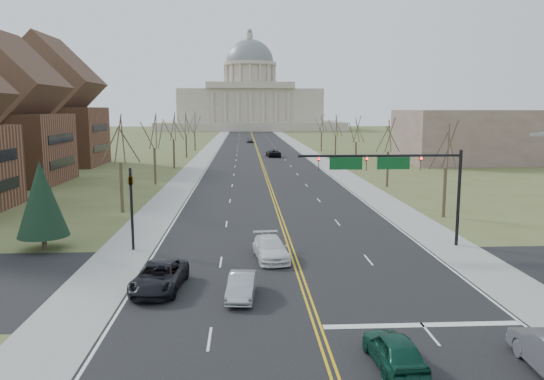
{
  "coord_description": "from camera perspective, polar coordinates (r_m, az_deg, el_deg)",
  "views": [
    {
      "loc": [
        -3.4,
        -24.44,
        10.13
      ],
      "look_at": [
        -0.91,
        22.27,
        3.0
      ],
      "focal_mm": 35.0,
      "sensor_mm": 36.0,
      "label": 1
    }
  ],
  "objects": [
    {
      "name": "bldg_left_far",
      "position": [
        104.35,
        -22.63,
        7.69
      ],
      "size": [
        17.1,
        14.28,
        23.25
      ],
      "color": "brown",
      "rests_on": "ground"
    },
    {
      "name": "signal_mast",
      "position": [
        39.71,
        12.83,
        2.13
      ],
      "size": [
        12.12,
        0.44,
        7.2
      ],
      "color": "black",
      "rests_on": "ground"
    },
    {
      "name": "car_far_nb",
      "position": [
        114.45,
        0.14,
        4.01
      ],
      "size": [
        3.24,
        6.14,
        1.64
      ],
      "primitive_type": "imported",
      "rotation": [
        0.0,
        0.0,
        3.23
      ],
      "color": "black",
      "rests_on": "road"
    },
    {
      "name": "car_sb_outer_lead",
      "position": [
        30.98,
        -12.02,
        -9.12
      ],
      "size": [
        3.02,
        5.66,
        1.51
      ],
      "primitive_type": "imported",
      "rotation": [
        0.0,
        0.0,
        -0.1
      ],
      "color": "black",
      "rests_on": "road"
    },
    {
      "name": "tree_l_0",
      "position": [
        53.92,
        -16.08,
        4.94
      ],
      "size": [
        3.96,
        3.96,
        9.0
      ],
      "color": "#3E3024",
      "rests_on": "ground"
    },
    {
      "name": "car_far_sb",
      "position": [
        163.16,
        -2.39,
        5.39
      ],
      "size": [
        2.04,
        4.79,
        1.61
      ],
      "primitive_type": "imported",
      "rotation": [
        0.0,
        0.0,
        0.03
      ],
      "color": "#4E5056",
      "rests_on": "road"
    },
    {
      "name": "bldg_right_mass",
      "position": [
        109.54,
        20.39,
        5.44
      ],
      "size": [
        25.0,
        20.0,
        10.0
      ],
      "primitive_type": "cube",
      "color": "brown",
      "rests_on": "ground"
    },
    {
      "name": "tree_l_1",
      "position": [
        73.52,
        -12.59,
        5.97
      ],
      "size": [
        3.96,
        3.96,
        9.0
      ],
      "color": "#3E3024",
      "rests_on": "ground"
    },
    {
      "name": "bldg_left_mid",
      "position": [
        81.28,
        -26.89,
        6.62
      ],
      "size": [
        15.1,
        14.28,
        20.75
      ],
      "color": "brown",
      "rests_on": "ground"
    },
    {
      "name": "center_line",
      "position": [
        134.87,
        -1.61,
        4.36
      ],
      "size": [
        0.42,
        380.0,
        0.01
      ],
      "primitive_type": "cube",
      "color": "gold",
      "rests_on": "road"
    },
    {
      "name": "sidewalk_left",
      "position": [
        135.1,
        -6.71,
        4.32
      ],
      "size": [
        4.0,
        380.0,
        0.03
      ],
      "primitive_type": "cube",
      "color": "gray",
      "rests_on": "ground"
    },
    {
      "name": "capitol",
      "position": [
        274.41,
        -2.38,
        9.51
      ],
      "size": [
        90.0,
        60.0,
        50.0
      ],
      "color": "beige",
      "rests_on": "ground"
    },
    {
      "name": "tree_l_3",
      "position": [
        113.14,
        -9.26,
        6.94
      ],
      "size": [
        3.96,
        3.96,
        9.0
      ],
      "color": "#3E3024",
      "rests_on": "ground"
    },
    {
      "name": "tree_r_4",
      "position": [
        129.88,
        5.36,
        7.05
      ],
      "size": [
        3.74,
        3.74,
        8.5
      ],
      "color": "#3E3024",
      "rests_on": "ground"
    },
    {
      "name": "tree_r_0",
      "position": [
        52.13,
        18.27,
        4.29
      ],
      "size": [
        3.74,
        3.74,
        8.5
      ],
      "color": "#3E3024",
      "rests_on": "ground"
    },
    {
      "name": "signal_left",
      "position": [
        39.33,
        -14.89,
        -1.02
      ],
      "size": [
        0.32,
        0.36,
        6.0
      ],
      "color": "black",
      "rests_on": "ground"
    },
    {
      "name": "conifer_l",
      "position": [
        41.62,
        -23.55,
        -0.89
      ],
      "size": [
        3.64,
        3.64,
        6.5
      ],
      "color": "#3E3024",
      "rests_on": "ground"
    },
    {
      "name": "edge_line_left",
      "position": [
        134.98,
        -5.78,
        4.33
      ],
      "size": [
        0.15,
        380.0,
        0.01
      ],
      "primitive_type": "cube",
      "color": "silver",
      "rests_on": "road"
    },
    {
      "name": "sidewalk_right",
      "position": [
        135.7,
        3.48,
        4.38
      ],
      "size": [
        4.0,
        380.0,
        0.03
      ],
      "primitive_type": "cube",
      "color": "gray",
      "rests_on": "ground"
    },
    {
      "name": "ground",
      "position": [
        26.68,
        4.64,
        -13.68
      ],
      "size": [
        600.0,
        600.0,
        0.0
      ],
      "primitive_type": "plane",
      "color": "#50562B",
      "rests_on": "ground"
    },
    {
      "name": "tree_l_4",
      "position": [
        133.03,
        -8.34,
        7.2
      ],
      "size": [
        3.96,
        3.96,
        9.0
      ],
      "color": "#3E3024",
      "rests_on": "ground"
    },
    {
      "name": "cross_road",
      "position": [
        32.26,
        3.2,
        -9.64
      ],
      "size": [
        120.0,
        14.0,
        0.01
      ],
      "primitive_type": "cube",
      "color": "black",
      "rests_on": "ground"
    },
    {
      "name": "tree_r_1",
      "position": [
        71.1,
        12.43,
        5.58
      ],
      "size": [
        3.74,
        3.74,
        8.5
      ],
      "color": "#3E3024",
      "rests_on": "ground"
    },
    {
      "name": "road",
      "position": [
        134.87,
        -1.61,
        4.36
      ],
      "size": [
        20.0,
        380.0,
        0.01
      ],
      "primitive_type": "cube",
      "color": "black",
      "rests_on": "ground"
    },
    {
      "name": "car_nb_inner_lead",
      "position": [
        22.41,
        13.01,
        -16.41
      ],
      "size": [
        1.93,
        4.24,
        1.41
      ],
      "primitive_type": "imported",
      "rotation": [
        0.0,
        0.0,
        3.21
      ],
      "color": "#0D3D2C",
      "rests_on": "road"
    },
    {
      "name": "tree_r_2",
      "position": [
        90.51,
        9.06,
        6.29
      ],
      "size": [
        3.74,
        3.74,
        8.5
      ],
      "color": "#3E3024",
      "rests_on": "ground"
    },
    {
      "name": "car_sb_inner_lead",
      "position": [
        29.17,
        -3.27,
        -10.26
      ],
      "size": [
        1.77,
        4.13,
        1.32
      ],
      "primitive_type": "imported",
      "rotation": [
        0.0,
        0.0,
        -0.09
      ],
      "color": "#969A9E",
      "rests_on": "road"
    },
    {
      "name": "tree_r_3",
      "position": [
        110.14,
        6.88,
        6.74
      ],
      "size": [
        3.74,
        3.74,
        8.5
      ],
      "color": "#3E3024",
      "rests_on": "ground"
    },
    {
      "name": "edge_line_right",
      "position": [
        135.47,
        2.55,
        4.38
      ],
      "size": [
        0.15,
        380.0,
        0.01
      ],
      "primitive_type": "cube",
      "color": "silver",
      "rests_on": "road"
    },
    {
      "name": "tree_l_2",
      "position": [
        93.29,
        -10.57,
        6.56
      ],
      "size": [
        3.96,
        3.96,
        9.0
      ],
      "color": "#3E3024",
      "rests_on": "ground"
    },
    {
      "name": "stop_bar",
      "position": [
        26.88,
        15.88,
        -13.78
      ],
      "size": [
        9.5,
        0.5,
        0.01
      ],
      "primitive_type": "cube",
      "color": "silver",
      "rests_on": "road"
    },
    {
      "name": "car_sb_inner_second",
      "position": [
        36.3,
        -0.15,
        -6.3
      ],
      "size": [
        2.64,
        5.33,
        1.49
      ],
      "primitive_type": "imported",
      "rotation": [
        0.0,
        0.0,
        0.11
      ],
      "color": "white",
      "rests_on": "road"
    }
  ]
}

